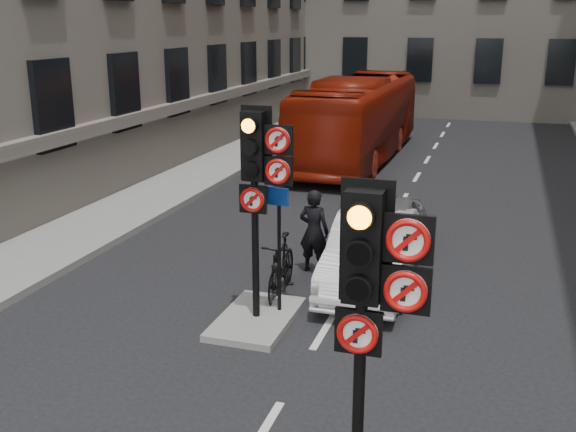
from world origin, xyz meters
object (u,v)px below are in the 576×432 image
Objects in this scene: car_pink at (341,152)px; signal_far at (259,169)px; signal_near at (371,284)px; car_white at (372,251)px; motorcycle at (281,267)px; car_silver at (378,237)px; motorcyclist at (314,231)px; bus_red at (358,119)px; info_sign at (279,232)px.

signal_far is at bearing -84.54° from car_pink.
signal_near is 1.00× the size of signal_far.
signal_far reaches higher than car_white.
car_white reaches higher than motorcycle.
car_silver is 1.32m from motorcyclist.
car_silver is 0.71m from car_white.
signal_near is 6.69m from car_white.
bus_red is at bearing 102.31° from signal_near.
motorcycle is at bearing -132.36° from car_silver.
motorcyclist is (-1.25, -0.38, 0.11)m from car_silver.
car_white is (1.45, 2.31, -2.02)m from signal_far.
car_silver is 0.93× the size of car_pink.
motorcycle is at bearing -147.74° from car_white.
signal_far is 12.31m from car_pink.
signal_far is at bearing -124.07° from car_white.
motorcycle is at bearing 114.74° from info_sign.
car_white is 2.48m from info_sign.
car_pink is at bearing 106.71° from car_silver.
signal_far is 0.75× the size of car_pink.
signal_near reaches higher than motorcyclist.
signal_near reaches higher than info_sign.
bus_red is at bearing 85.87° from car_pink.
signal_near is at bearing -81.62° from car_white.
signal_far is 3.87m from car_silver.
motorcycle is 1.41m from motorcyclist.
signal_far is at bearing -116.99° from car_silver.
car_silver is 1.07× the size of car_white.
signal_far is at bearing 91.88° from motorcyclist.
motorcycle is (-1.51, -1.03, -0.13)m from car_white.
car_silver is (1.45, 3.02, -1.94)m from signal_far.
signal_near is 5.06m from info_sign.
signal_near is 1.92× the size of motorcycle.
signal_far reaches higher than bus_red.
motorcyclist is at bearing 99.06° from info_sign.
car_pink is 0.44× the size of bus_red.
motorcyclist reaches higher than motorcycle.
motorcycle is 1.39m from info_sign.
signal_near is at bearing -77.28° from car_pink.
motorcyclist is at bearing 109.91° from signal_near.
car_pink is 10.86m from motorcycle.
bus_red is at bearing 95.55° from signal_far.
bus_red is 4.91× the size of info_sign.
motorcyclist is at bearing 163.60° from car_white.
signal_near is at bearing -52.55° from info_sign.
car_white is 12.32m from bus_red.
car_pink is 11.86m from info_sign.
car_white is at bearing 57.87° from signal_far.
motorcycle is (1.33, -12.99, -0.95)m from bus_red.
signal_near is 0.75× the size of car_pink.
signal_far is at bearing -91.71° from motorcycle.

